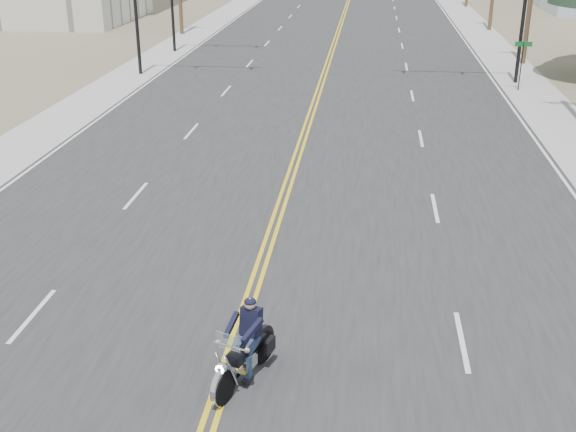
% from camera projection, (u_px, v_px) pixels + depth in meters
% --- Properties ---
extents(road, '(20.00, 200.00, 0.01)m').
position_uv_depth(road, '(347.00, 5.00, 77.14)').
color(road, '#303033').
rests_on(road, ground).
extents(sidewalk_left, '(3.00, 200.00, 0.01)m').
position_uv_depth(sidewalk_left, '(241.00, 4.00, 78.33)').
color(sidewalk_left, '#A5A5A0').
rests_on(sidewalk_left, ground).
extents(sidewalk_right, '(3.00, 200.00, 0.01)m').
position_uv_depth(sidewalk_right, '(456.00, 7.00, 75.95)').
color(sidewalk_right, '#A5A5A0').
rests_on(sidewalk_right, ground).
extents(street_sign, '(0.90, 0.06, 2.62)m').
position_uv_depth(street_sign, '(522.00, 57.00, 38.63)').
color(street_sign, black).
rests_on(street_sign, ground).
extents(motorcyclist, '(1.68, 2.46, 1.77)m').
position_uv_depth(motorcyclist, '(244.00, 344.00, 14.39)').
color(motorcyclist, black).
rests_on(motorcyclist, ground).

